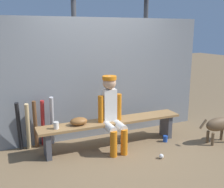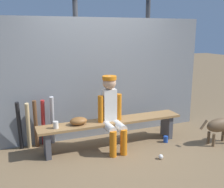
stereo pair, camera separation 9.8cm
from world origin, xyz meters
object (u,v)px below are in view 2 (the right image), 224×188
Objects in this scene: bat_wood_dark at (36,124)px; baseball at (161,157)px; bat_aluminum_silver at (52,121)px; cup_on_bench at (56,125)px; dugout_bench at (112,126)px; bat_aluminum_red at (43,123)px; bat_wood_natural at (28,126)px; player_seated at (112,111)px; cup_on_ground at (166,139)px; dog at (222,125)px; bat_aluminum_black at (19,126)px; baseball_glove at (79,121)px.

baseball is (1.70, -1.15, -0.37)m from bat_wood_dark.
bat_aluminum_silver is 8.00× the size of cup_on_bench.
dugout_bench is at bearing -19.18° from bat_wood_dark.
bat_aluminum_red is 1.00× the size of bat_wood_natural.
bat_wood_dark is 7.45× the size of cup_on_bench.
cup_on_ground is (0.98, -0.11, -0.60)m from player_seated.
dog is (0.87, -0.39, 0.28)m from cup_on_ground.
dugout_bench is 1.50m from bat_aluminum_black.
bat_aluminum_silver is (-0.87, 0.52, -0.22)m from player_seated.
dog is at bearing -17.34° from bat_wood_natural.
baseball is (1.83, -1.10, -0.37)m from bat_wood_natural.
dugout_bench is 2.04× the size of player_seated.
player_seated reaches higher than dugout_bench.
player_seated reaches higher than cup_on_bench.
player_seated is 1.04m from bat_aluminum_silver.
player_seated is 1.49× the size of bat_aluminum_red.
baseball_glove is (-0.53, 0.11, -0.14)m from player_seated.
cup_on_bench is at bearing 174.42° from cup_on_ground.
bat_wood_natural is at bearing 159.52° from player_seated.
bat_wood_dark is at bearing 21.09° from bat_wood_natural.
dog is (2.37, -0.61, -0.18)m from baseball_glove.
player_seated is 1.28m from bat_wood_dark.
baseball is at bearing -25.72° from cup_on_bench.
bat_aluminum_red is 0.39m from bat_aluminum_black.
cup_on_bench is (0.25, -0.45, 0.10)m from bat_wood_dark.
baseball_glove reaches higher than dugout_bench.
bat_aluminum_black is 3.40m from dog.
dog is (1.80, -0.61, -0.02)m from dugout_bench.
player_seated reaches higher than bat_aluminum_black.
cup_on_bench reaches higher than dog.
bat_aluminum_red is at bearing 167.99° from bat_aluminum_silver.
bat_wood_dark reaches higher than dugout_bench.
baseball_glove is 0.97m from bat_aluminum_black.
bat_aluminum_black is 2.49m from cup_on_ground.
bat_wood_natural is at bearing -11.73° from bat_aluminum_black.
bat_aluminum_red reaches higher than dog.
player_seated is 1.04m from baseball.
bat_aluminum_red is 0.26m from bat_wood_natural.
bat_wood_dark is (-1.19, 0.41, 0.05)m from dugout_bench.
bat_wood_natural is 0.98× the size of bat_aluminum_black.
cup_on_ground is at bearing -14.39° from bat_aluminum_black.
player_seated is at bearing -28.31° from bat_aluminum_red.
dog is at bearing -18.85° from bat_wood_dark.
bat_aluminum_black is (-0.53, -0.02, -0.02)m from bat_aluminum_silver.
player_seated is at bearing -112.98° from dugout_bench.
player_seated reaches higher than bat_wood_natural.
bat_aluminum_black reaches higher than baseball.
dog is (2.99, -1.02, -0.08)m from bat_wood_dark.
bat_wood_dark is at bearing 146.18° from baseball_glove.
dugout_bench is 8.80× the size of baseball_glove.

